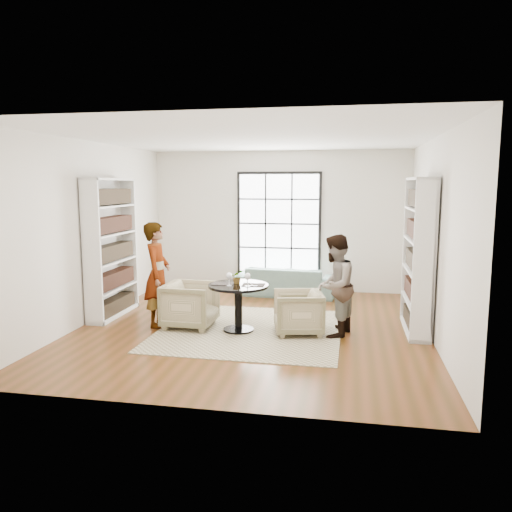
% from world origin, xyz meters
% --- Properties ---
extents(ground, '(6.00, 6.00, 0.00)m').
position_xyz_m(ground, '(0.00, 0.00, 0.00)').
color(ground, brown).
extents(room_shell, '(6.00, 6.01, 6.00)m').
position_xyz_m(room_shell, '(0.00, 0.54, 1.26)').
color(room_shell, silver).
rests_on(room_shell, ground).
extents(rug, '(2.86, 2.86, 0.01)m').
position_xyz_m(rug, '(-0.00, -0.17, 0.01)').
color(rug, tan).
rests_on(rug, ground).
extents(pedestal_table, '(0.94, 0.94, 0.75)m').
position_xyz_m(pedestal_table, '(-0.18, -0.25, 0.54)').
color(pedestal_table, black).
rests_on(pedestal_table, ground).
extents(sofa, '(2.09, 0.93, 0.59)m').
position_xyz_m(sofa, '(0.23, 2.45, 0.30)').
color(sofa, slate).
rests_on(sofa, ground).
extents(armchair_left, '(0.82, 0.80, 0.73)m').
position_xyz_m(armchair_left, '(-0.99, -0.16, 0.37)').
color(armchair_left, '#C3AE8B').
rests_on(armchair_left, ground).
extents(armchair_right, '(0.87, 0.85, 0.67)m').
position_xyz_m(armchair_right, '(0.76, -0.20, 0.34)').
color(armchair_right, tan).
rests_on(armchair_right, ground).
extents(person_left, '(0.49, 0.67, 1.70)m').
position_xyz_m(person_left, '(-1.54, -0.16, 0.85)').
color(person_left, gray).
rests_on(person_left, ground).
extents(person_right, '(0.76, 0.88, 1.55)m').
position_xyz_m(person_right, '(1.31, -0.20, 0.78)').
color(person_right, gray).
rests_on(person_right, ground).
extents(placemat_left, '(0.35, 0.28, 0.01)m').
position_xyz_m(placemat_left, '(-0.42, -0.24, 0.75)').
color(placemat_left, black).
rests_on(placemat_left, pedestal_table).
extents(placemat_right, '(0.35, 0.28, 0.01)m').
position_xyz_m(placemat_right, '(0.06, -0.25, 0.75)').
color(placemat_right, black).
rests_on(placemat_right, pedestal_table).
extents(cutlery_left, '(0.15, 0.23, 0.01)m').
position_xyz_m(cutlery_left, '(-0.42, -0.24, 0.76)').
color(cutlery_left, silver).
rests_on(cutlery_left, placemat_left).
extents(cutlery_right, '(0.15, 0.23, 0.01)m').
position_xyz_m(cutlery_right, '(0.06, -0.25, 0.76)').
color(cutlery_right, silver).
rests_on(cutlery_right, placemat_right).
extents(wine_glass_left, '(0.10, 0.10, 0.21)m').
position_xyz_m(wine_glass_left, '(-0.29, -0.38, 0.90)').
color(wine_glass_left, silver).
rests_on(wine_glass_left, pedestal_table).
extents(wine_glass_right, '(0.10, 0.10, 0.21)m').
position_xyz_m(wine_glass_right, '(-0.01, -0.37, 0.90)').
color(wine_glass_right, silver).
rests_on(wine_glass_right, pedestal_table).
extents(flower_centerpiece, '(0.22, 0.20, 0.21)m').
position_xyz_m(flower_centerpiece, '(-0.20, -0.19, 0.86)').
color(flower_centerpiece, gray).
rests_on(flower_centerpiece, pedestal_table).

